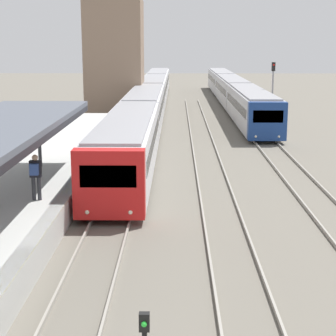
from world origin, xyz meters
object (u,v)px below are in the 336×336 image
object	(u,v)px
person_on_platform	(35,174)
train_far	(232,90)
train_near	(150,98)
signal_mast_far	(273,86)

from	to	relation	value
person_on_platform	train_far	xyz separation A→B (m)	(10.97, 41.22, -0.39)
person_on_platform	train_near	xyz separation A→B (m)	(2.58, 32.39, -0.38)
train_near	train_far	distance (m)	12.18
person_on_platform	signal_mast_far	world-z (taller)	signal_mast_far
train_near	person_on_platform	bearing A→B (deg)	-94.55
train_far	signal_mast_far	world-z (taller)	signal_mast_far
train_near	signal_mast_far	distance (m)	11.88
train_far	person_on_platform	bearing A→B (deg)	-104.90
train_near	train_far	bearing A→B (deg)	46.45
person_on_platform	train_far	world-z (taller)	train_far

